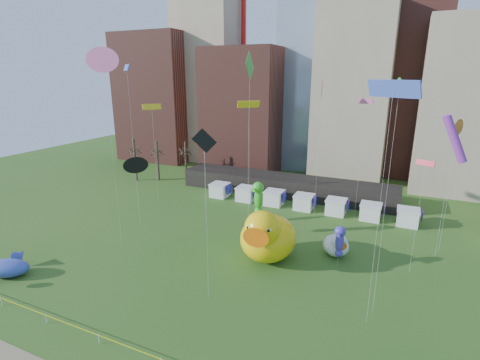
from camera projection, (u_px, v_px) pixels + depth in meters
The scene contains 24 objects.
skyline at pixel (347, 70), 72.68m from camera, with size 101.00×23.00×68.00m.
pavilion at pixel (285, 186), 64.10m from camera, with size 38.00×6.00×3.20m, color black.
vendor_tents at pixel (304, 203), 57.01m from camera, with size 33.24×2.80×2.40m.
bare_trees at pixel (159, 160), 72.56m from camera, with size 8.44×6.44×8.50m.
big_duck at pixel (267, 236), 40.70m from camera, with size 6.74×8.85×6.69m.
small_duck at pixel (337, 245), 42.20m from camera, with size 4.11×4.48×3.12m.
seahorse_green at pixel (258, 196), 46.71m from camera, with size 1.73×2.05×7.35m.
seahorse_purple at pixel (340, 239), 39.51m from camera, with size 1.33×1.62×4.78m.
whale_inflatable at pixel (7, 267), 38.24m from camera, with size 5.41×5.92×2.11m.
kite_0 at pixel (425, 164), 35.78m from camera, with size 1.76×1.09×12.43m.
kite_1 at pixel (103, 60), 39.70m from camera, with size 2.74×0.93×23.49m.
kite_2 at pixel (204, 146), 30.37m from camera, with size 1.91×0.98×16.30m.
kite_3 at pixel (399, 89), 26.90m from camera, with size 0.46×1.31×20.38m.
kite_4 at pixel (249, 105), 47.29m from camera, with size 2.63×2.21×17.29m.
kite_5 at pixel (393, 90), 25.65m from camera, with size 3.79×2.63×20.22m.
kite_6 at pixel (460, 128), 39.42m from camera, with size 0.97×1.74×15.93m.
kite_7 at pixel (455, 139), 38.55m from camera, with size 3.21×1.41×16.58m.
kite_8 at pixel (322, 92), 48.11m from camera, with size 0.48×2.53×20.08m.
kite_9 at pixel (365, 103), 45.00m from camera, with size 2.07×1.43×17.72m.
kite_10 at pixel (136, 165), 48.34m from camera, with size 1.63×1.90×10.03m.
kite_11 at pixel (250, 69), 42.34m from camera, with size 0.39×3.33×23.24m.
kite_12 at pixel (152, 107), 55.85m from camera, with size 2.12×2.54×16.21m.
kite_13 at pixel (127, 69), 47.05m from camera, with size 2.40×2.03×21.86m.
kite_14 at pixel (203, 141), 55.68m from camera, with size 1.85×0.77×11.70m.
Camera 1 is at (14.06, -17.06, 20.58)m, focal length 27.00 mm.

